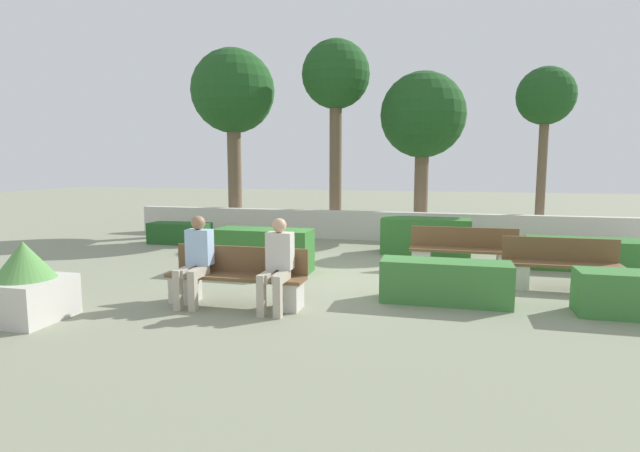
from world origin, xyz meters
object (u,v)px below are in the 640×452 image
(planter_corner_left, at_px, (26,284))
(tree_center_right, at_px, (423,117))
(bench_right_side, at_px, (561,270))
(person_seated_man, at_px, (196,256))
(person_seated_woman, at_px, (277,260))
(tree_center_left, at_px, (336,80))
(bench_front, at_px, (237,282))
(tree_rightmost, at_px, (546,100))
(tree_leftmost, at_px, (233,94))
(bench_left_side, at_px, (463,255))

(planter_corner_left, xyz_separation_m, tree_center_right, (4.80, 9.57, 2.97))
(bench_right_side, height_order, planter_corner_left, planter_corner_left)
(person_seated_man, distance_m, person_seated_woman, 1.29)
(person_seated_woman, relative_size, tree_center_left, 0.23)
(bench_front, relative_size, person_seated_woman, 1.59)
(tree_center_right, relative_size, tree_rightmost, 1.02)
(bench_front, height_order, tree_rightmost, tree_rightmost)
(bench_front, bearing_deg, person_seated_man, -166.41)
(bench_front, distance_m, person_seated_man, 0.73)
(planter_corner_left, height_order, tree_leftmost, tree_leftmost)
(tree_leftmost, bearing_deg, tree_center_right, 7.60)
(bench_right_side, xyz_separation_m, tree_rightmost, (0.55, 5.45, 3.44))
(bench_left_side, bearing_deg, bench_right_side, -38.24)
(person_seated_woman, bearing_deg, bench_front, 168.44)
(bench_right_side, distance_m, tree_center_right, 7.25)
(bench_right_side, xyz_separation_m, person_seated_man, (-5.56, -2.33, 0.41))
(tree_rightmost, bearing_deg, bench_right_side, -95.71)
(planter_corner_left, relative_size, tree_rightmost, 0.23)
(bench_front, bearing_deg, tree_rightmost, 54.17)
(tree_leftmost, bearing_deg, bench_right_side, -32.45)
(bench_left_side, height_order, tree_center_right, tree_center_right)
(person_seated_woman, bearing_deg, tree_center_left, 96.48)
(person_seated_woman, bearing_deg, person_seated_man, 179.98)
(tree_center_left, height_order, tree_center_right, tree_center_left)
(bench_left_side, distance_m, tree_center_right, 5.94)
(tree_center_left, bearing_deg, tree_leftmost, -170.57)
(planter_corner_left, xyz_separation_m, tree_center_left, (2.27, 9.33, 4.07))
(bench_right_side, distance_m, tree_leftmost, 10.50)
(bench_left_side, height_order, tree_leftmost, tree_leftmost)
(tree_center_right, bearing_deg, tree_leftmost, -172.40)
(bench_left_side, relative_size, person_seated_woman, 1.55)
(tree_center_left, bearing_deg, bench_right_side, -47.96)
(tree_center_right, bearing_deg, bench_front, -105.86)
(bench_left_side, distance_m, tree_rightmost, 5.96)
(bench_front, distance_m, tree_center_left, 8.99)
(bench_front, xyz_separation_m, tree_leftmost, (-3.28, 7.42, 3.85))
(planter_corner_left, distance_m, tree_rightmost, 12.50)
(tree_leftmost, bearing_deg, bench_left_side, -32.06)
(bench_left_side, bearing_deg, planter_corner_left, -145.91)
(bench_left_side, distance_m, tree_leftmost, 8.77)
(bench_front, bearing_deg, tree_center_left, 91.56)
(person_seated_woman, height_order, tree_rightmost, tree_rightmost)
(planter_corner_left, height_order, tree_center_left, tree_center_left)
(tree_center_left, bearing_deg, planter_corner_left, -103.65)
(bench_front, height_order, bench_right_side, same)
(tree_center_left, distance_m, tree_center_right, 2.78)
(tree_center_left, bearing_deg, tree_rightmost, -2.98)
(tree_leftmost, bearing_deg, planter_corner_left, -84.86)
(bench_right_side, xyz_separation_m, tree_center_left, (-5.18, 5.75, 4.23))
(bench_right_side, xyz_separation_m, tree_center_right, (-2.65, 5.99, 3.13))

